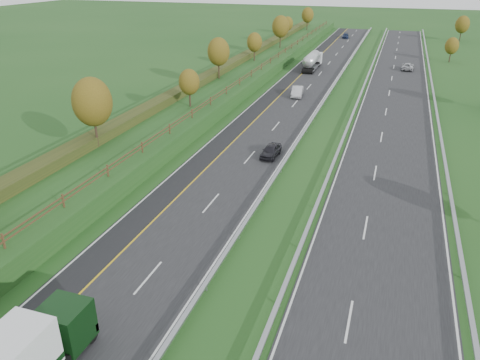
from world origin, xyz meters
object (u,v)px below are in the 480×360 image
(car_small_far, at_px, (346,36))
(car_silver_mid, at_px, (297,91))
(road_tanker, at_px, (312,60))
(car_oncoming, at_px, (408,66))
(car_dark_near, at_px, (271,151))

(car_small_far, bearing_deg, car_silver_mid, -94.69)
(road_tanker, distance_m, car_oncoming, 20.04)
(car_silver_mid, height_order, car_small_far, car_silver_mid)
(road_tanker, distance_m, car_small_far, 49.17)
(car_silver_mid, distance_m, car_small_far, 72.38)
(car_dark_near, distance_m, car_small_far, 100.23)
(car_dark_near, distance_m, car_silver_mid, 27.93)
(car_oncoming, bearing_deg, road_tanker, 18.04)
(road_tanker, bearing_deg, car_small_far, 88.72)
(car_small_far, bearing_deg, road_tanker, -96.53)
(car_dark_near, relative_size, car_small_far, 0.94)
(car_dark_near, bearing_deg, car_silver_mid, 99.05)
(road_tanker, height_order, car_silver_mid, road_tanker)
(car_small_far, distance_m, car_oncoming, 47.21)
(road_tanker, relative_size, car_dark_near, 2.70)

